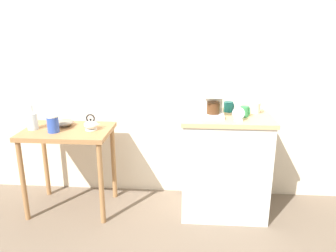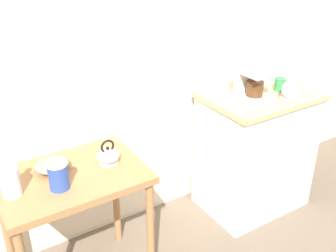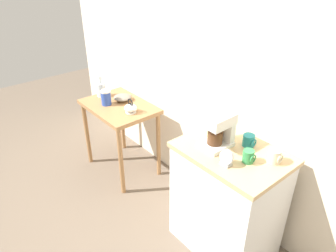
% 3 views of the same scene
% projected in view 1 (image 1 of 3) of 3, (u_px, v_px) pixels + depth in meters
% --- Properties ---
extents(ground_plane, '(8.00, 8.00, 0.00)m').
position_uv_depth(ground_plane, '(144.00, 209.00, 3.14)').
color(ground_plane, '#6B5B4C').
extents(back_wall, '(4.40, 0.10, 2.80)m').
position_uv_depth(back_wall, '(158.00, 54.00, 3.15)').
color(back_wall, beige).
rests_on(back_wall, ground_plane).
extents(wooden_table, '(0.77, 0.54, 0.78)m').
position_uv_depth(wooden_table, '(68.00, 142.00, 2.99)').
color(wooden_table, '#9E7044').
rests_on(wooden_table, ground_plane).
extents(kitchen_counter, '(0.77, 0.56, 0.92)m').
position_uv_depth(kitchen_counter, '(224.00, 164.00, 3.00)').
color(kitchen_counter, white).
rests_on(kitchen_counter, ground_plane).
extents(bowl_stoneware, '(0.18, 0.18, 0.06)m').
position_uv_depth(bowl_stoneware, '(63.00, 123.00, 3.03)').
color(bowl_stoneware, gray).
rests_on(bowl_stoneware, wooden_table).
extents(teakettle, '(0.15, 0.12, 0.14)m').
position_uv_depth(teakettle, '(91.00, 125.00, 2.92)').
color(teakettle, white).
rests_on(teakettle, wooden_table).
extents(glass_carafe_vase, '(0.09, 0.09, 0.22)m').
position_uv_depth(glass_carafe_vase, '(32.00, 121.00, 2.93)').
color(glass_carafe_vase, silver).
rests_on(glass_carafe_vase, wooden_table).
extents(canister_enamel, '(0.10, 0.10, 0.15)m').
position_uv_depth(canister_enamel, '(53.00, 124.00, 2.85)').
color(canister_enamel, '#2D4CAD').
rests_on(canister_enamel, wooden_table).
extents(coffee_maker, '(0.18, 0.22, 0.26)m').
position_uv_depth(coffee_maker, '(213.00, 100.00, 2.81)').
color(coffee_maker, white).
rests_on(coffee_maker, kitchen_counter).
extents(mug_small_cream, '(0.09, 0.08, 0.09)m').
position_uv_depth(mug_small_cream, '(256.00, 108.00, 2.94)').
color(mug_small_cream, beige).
rests_on(mug_small_cream, kitchen_counter).
extents(mug_dark_teal, '(0.09, 0.08, 0.09)m').
position_uv_depth(mug_dark_teal, '(229.00, 107.00, 2.99)').
color(mug_dark_teal, teal).
rests_on(mug_dark_teal, kitchen_counter).
extents(mug_tall_green, '(0.08, 0.07, 0.09)m').
position_uv_depth(mug_tall_green, '(245.00, 111.00, 2.82)').
color(mug_tall_green, '#338C4C').
rests_on(mug_tall_green, kitchen_counter).
extents(table_clock, '(0.10, 0.05, 0.11)m').
position_uv_depth(table_clock, '(238.00, 115.00, 2.70)').
color(table_clock, '#B2B5BA').
rests_on(table_clock, kitchen_counter).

